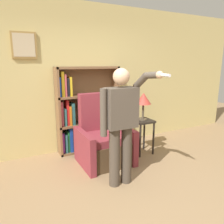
{
  "coord_description": "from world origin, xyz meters",
  "views": [
    {
      "loc": [
        -1.42,
        -2.04,
        1.72
      ],
      "look_at": [
        0.04,
        0.8,
        0.98
      ],
      "focal_mm": 35.0,
      "sensor_mm": 36.0,
      "label": 1
    }
  ],
  "objects": [
    {
      "name": "armchair",
      "position": [
        0.08,
        1.23,
        0.37
      ],
      "size": [
        0.86,
        0.8,
        1.19
      ],
      "color": "#4C3823",
      "rests_on": "ground_plane"
    },
    {
      "name": "person_standing",
      "position": [
        -0.01,
        0.44,
        0.94
      ],
      "size": [
        0.58,
        0.78,
        1.64
      ],
      "color": "#473D33",
      "rests_on": "ground_plane"
    },
    {
      "name": "table_lamp",
      "position": [
        0.9,
        1.21,
        1.05
      ],
      "size": [
        0.28,
        0.28,
        0.51
      ],
      "color": "#4C4233",
      "rests_on": "side_table"
    },
    {
      "name": "side_table",
      "position": [
        0.9,
        1.21,
        0.5
      ],
      "size": [
        0.36,
        0.36,
        0.66
      ],
      "color": "black",
      "rests_on": "ground_plane"
    },
    {
      "name": "bookcase",
      "position": [
        -0.06,
        1.87,
        0.79
      ],
      "size": [
        1.22,
        0.28,
        1.63
      ],
      "color": "brown",
      "rests_on": "ground_plane"
    },
    {
      "name": "ground_plane",
      "position": [
        0.0,
        0.0,
        0.0
      ],
      "size": [
        14.0,
        14.0,
        0.0
      ],
      "primitive_type": "plane",
      "color": "#937551"
    },
    {
      "name": "wall_back",
      "position": [
        -0.01,
        2.03,
        1.4
      ],
      "size": [
        8.0,
        0.11,
        2.8
      ],
      "color": "tan",
      "rests_on": "ground_plane"
    }
  ]
}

